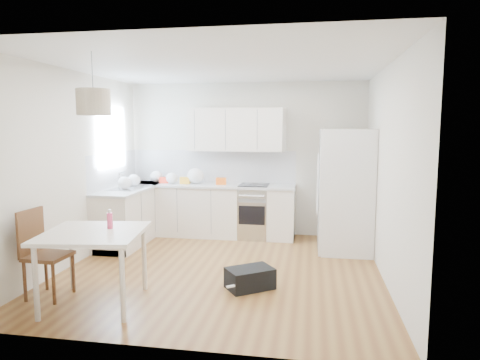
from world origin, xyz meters
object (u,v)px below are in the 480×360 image
at_px(dining_chair, 48,254).
at_px(gym_bag, 250,278).
at_px(refrigerator, 346,190).
at_px(dining_table, 94,240).

bearing_deg(dining_chair, gym_bag, 18.73).
xyz_separation_m(refrigerator, dining_chair, (-3.44, -2.48, -0.44)).
relative_size(dining_table, gym_bag, 2.16).
bearing_deg(refrigerator, dining_table, -138.20).
relative_size(refrigerator, dining_table, 1.63).
distance_m(dining_table, dining_chair, 0.65).
bearing_deg(dining_chair, refrigerator, 38.45).
bearing_deg(dining_chair, dining_table, -5.97).
xyz_separation_m(refrigerator, gym_bag, (-1.24, -1.85, -0.82)).
height_order(refrigerator, dining_table, refrigerator).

